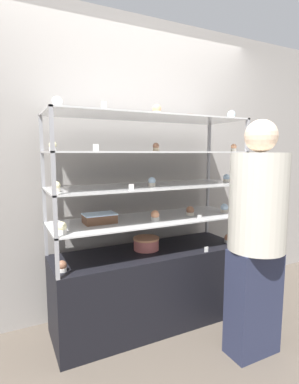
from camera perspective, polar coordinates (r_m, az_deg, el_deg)
The scene contains 31 objects.
ground_plane at distance 2.75m, azimuth 0.00°, elevation -23.56°, with size 20.00×20.00×0.00m, color brown.
back_wall at distance 2.73m, azimuth -3.83°, elevation 4.97°, with size 8.00×0.05×2.60m.
display_base at distance 2.60m, azimuth 0.00°, elevation -17.63°, with size 1.56×0.52×0.63m.
display_riser_lower at distance 2.42m, azimuth 0.00°, elevation -5.35°, with size 1.56×0.52×0.27m.
display_riser_middle at distance 2.37m, azimuth 0.00°, elevation 0.96°, with size 1.56×0.52×0.27m.
display_riser_upper at distance 2.36m, azimuth 0.00°, elevation 7.42°, with size 1.56×0.52×0.27m.
display_riser_top at distance 2.37m, azimuth 0.00°, elevation 13.89°, with size 1.56×0.52×0.27m.
layer_cake_centerpiece at distance 2.49m, azimuth -0.62°, elevation -9.77°, with size 0.21×0.21×0.10m.
sheet_cake_frosted at distance 2.28m, azimuth -9.49°, elevation -4.93°, with size 0.24×0.16×0.07m.
cupcake_0 at distance 2.15m, azimuth -16.36°, elevation -13.42°, with size 0.07×0.07×0.08m.
cupcake_1 at distance 2.77m, azimuth 14.74°, elevation -8.61°, with size 0.07×0.07×0.08m.
price_tag_0 at distance 2.48m, azimuth 10.76°, elevation -10.70°, with size 0.04×0.00×0.04m.
cupcake_2 at distance 2.05m, azimuth -16.41°, elevation -6.56°, with size 0.07×0.07×0.08m.
cupcake_3 at distance 2.34m, azimuth 1.07°, elevation -4.51°, with size 0.07×0.07×0.08m.
cupcake_4 at distance 2.55m, azimuth 7.75°, elevation -3.61°, with size 0.07×0.07×0.08m.
cupcake_5 at distance 2.73m, azimuth 14.09°, elevation -3.02°, with size 0.07×0.07×0.08m.
price_tag_1 at distance 2.37m, azimuth 9.50°, elevation -4.84°, with size 0.04×0.00×0.04m.
cupcake_6 at distance 2.07m, azimuth -17.35°, elevation 0.96°, with size 0.06×0.06×0.07m.
cupcake_7 at distance 2.31m, azimuth 0.45°, elevation 1.95°, with size 0.06×0.06×0.07m.
cupcake_8 at distance 2.73m, azimuth 14.44°, elevation 2.56°, with size 0.06×0.06×0.07m.
price_tag_2 at distance 2.04m, azimuth -3.49°, elevation 0.89°, with size 0.04×0.00×0.04m.
cupcake_9 at distance 2.06m, azimuth -17.94°, elevation 8.29°, with size 0.05×0.05×0.06m.
cupcake_10 at distance 2.27m, azimuth 1.24°, elevation 8.54°, with size 0.05×0.05×0.06m.
cupcake_11 at distance 2.67m, azimuth 15.74°, elevation 8.11°, with size 0.05×0.05×0.06m.
price_tag_3 at distance 1.95m, azimuth -10.18°, elevation 8.34°, with size 0.04×0.00×0.04m.
cupcake_12 at distance 2.06m, azimuth -17.17°, elevation 15.92°, with size 0.07×0.07×0.08m.
cupcake_13 at distance 2.30m, azimuth 1.41°, elevation 15.36°, with size 0.07×0.07×0.08m.
cupcake_14 at distance 2.71m, azimuth 15.32°, elevation 13.88°, with size 0.07×0.07×0.08m.
price_tag_4 at distance 1.99m, azimuth -8.66°, elevation 16.09°, with size 0.04×0.00×0.04m.
donut_glazed at distance 2.62m, azimuth 7.18°, elevation 14.00°, with size 0.14×0.14×0.04m.
customer_figure at distance 2.18m, azimuth 19.71°, elevation -7.41°, with size 0.38×0.38×1.64m.
Camera 1 is at (-1.05, -2.11, 1.42)m, focal length 28.00 mm.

